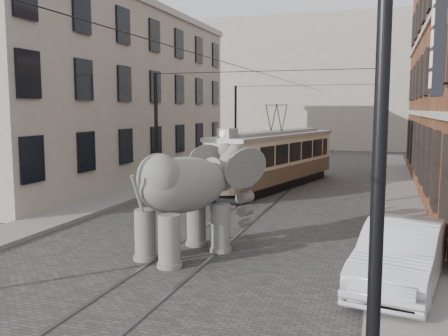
% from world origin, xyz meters
% --- Properties ---
extents(ground, '(120.00, 120.00, 0.00)m').
position_xyz_m(ground, '(0.00, 0.00, 0.00)').
color(ground, '#454240').
extents(tram_rails, '(1.54, 80.00, 0.02)m').
position_xyz_m(tram_rails, '(0.00, 0.00, 0.01)').
color(tram_rails, slate).
rests_on(tram_rails, ground).
extents(sidewalk_right, '(2.00, 60.00, 0.15)m').
position_xyz_m(sidewalk_right, '(6.00, 0.00, 0.07)').
color(sidewalk_right, slate).
rests_on(sidewalk_right, ground).
extents(sidewalk_left, '(2.00, 60.00, 0.15)m').
position_xyz_m(sidewalk_left, '(-6.50, 0.00, 0.07)').
color(sidewalk_left, slate).
rests_on(sidewalk_left, ground).
extents(stucco_building, '(7.00, 24.00, 10.00)m').
position_xyz_m(stucco_building, '(-11.00, 10.00, 5.00)').
color(stucco_building, gray).
rests_on(stucco_building, ground).
extents(distant_block, '(28.00, 10.00, 14.00)m').
position_xyz_m(distant_block, '(0.00, 40.00, 7.00)').
color(distant_block, gray).
rests_on(distant_block, ground).
extents(catenary, '(11.00, 30.20, 6.00)m').
position_xyz_m(catenary, '(-0.20, 5.00, 3.00)').
color(catenary, black).
rests_on(catenary, ground).
extents(tram, '(4.98, 11.50, 4.47)m').
position_xyz_m(tram, '(-0.19, 9.45, 2.24)').
color(tram, beige).
rests_on(tram, ground).
extents(elephant, '(4.74, 5.90, 3.17)m').
position_xyz_m(elephant, '(-0.12, -3.68, 1.59)').
color(elephant, slate).
rests_on(elephant, ground).
extents(parked_car, '(2.52, 4.99, 1.57)m').
position_xyz_m(parked_car, '(5.74, -4.50, 0.79)').
color(parked_car, silver).
rests_on(parked_car, ground).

